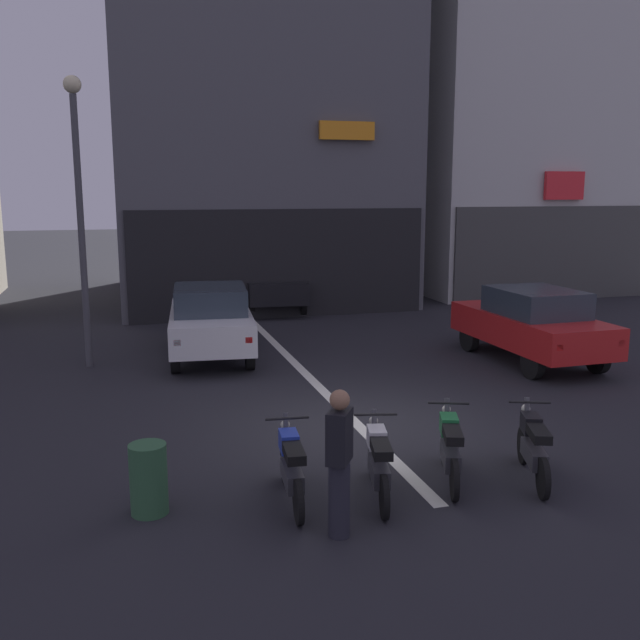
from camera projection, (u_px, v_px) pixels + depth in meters
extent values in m
plane|color=#232328|center=(360.00, 427.00, 11.25)|extent=(120.00, 120.00, 0.00)
cube|color=silver|center=(279.00, 347.00, 16.92)|extent=(0.20, 18.00, 0.01)
cube|color=#56565B|center=(248.00, 37.00, 23.84)|extent=(9.19, 9.62, 17.74)
cube|color=black|center=(281.00, 264.00, 20.58)|extent=(8.83, 0.10, 3.20)
cube|color=orange|center=(347.00, 131.00, 20.34)|extent=(1.66, 0.16, 0.53)
cube|color=silver|center=(506.00, 59.00, 26.56)|extent=(8.20, 8.11, 17.24)
cube|color=#454543|center=(559.00, 253.00, 23.97)|extent=(7.87, 0.10, 3.20)
cube|color=red|center=(564.00, 186.00, 23.48)|extent=(1.45, 0.16, 0.93)
cylinder|color=black|center=(178.00, 333.00, 17.03)|extent=(0.24, 0.65, 0.64)
cylinder|color=black|center=(241.00, 331.00, 17.30)|extent=(0.24, 0.65, 0.64)
cylinder|color=black|center=(175.00, 358.00, 14.52)|extent=(0.24, 0.65, 0.64)
cylinder|color=black|center=(250.00, 355.00, 14.79)|extent=(0.24, 0.65, 0.64)
cube|color=silver|center=(211.00, 325.00, 15.83)|extent=(2.15, 4.25, 0.66)
cube|color=#2D3842|center=(210.00, 299.00, 15.57)|extent=(1.73, 2.11, 0.56)
cube|color=red|center=(177.00, 343.00, 13.74)|extent=(0.15, 0.07, 0.12)
cube|color=red|center=(249.00, 340.00, 13.99)|extent=(0.15, 0.07, 0.12)
cylinder|color=black|center=(469.00, 338.00, 16.50)|extent=(0.19, 0.64, 0.64)
cylinder|color=black|center=(526.00, 334.00, 16.94)|extent=(0.19, 0.64, 0.64)
cylinder|color=black|center=(533.00, 364.00, 14.05)|extent=(0.19, 0.64, 0.64)
cylinder|color=black|center=(598.00, 358.00, 14.49)|extent=(0.19, 0.64, 0.64)
cube|color=red|center=(530.00, 328.00, 15.42)|extent=(1.83, 4.13, 0.66)
cube|color=#2D3842|center=(536.00, 302.00, 15.16)|extent=(1.58, 1.99, 0.56)
cube|color=red|center=(559.00, 348.00, 13.31)|extent=(0.14, 0.06, 0.12)
cube|color=red|center=(621.00, 343.00, 13.71)|extent=(0.14, 0.06, 0.12)
cylinder|color=black|center=(303.00, 305.00, 21.12)|extent=(0.23, 0.65, 0.64)
cylinder|color=black|center=(251.00, 307.00, 20.83)|extent=(0.23, 0.65, 0.64)
cylinder|color=black|center=(290.00, 293.00, 23.63)|extent=(0.23, 0.65, 0.64)
cylinder|color=black|center=(244.00, 294.00, 23.34)|extent=(0.23, 0.65, 0.64)
cube|color=black|center=(272.00, 286.00, 22.15)|extent=(2.11, 4.24, 0.66)
cube|color=#2D3842|center=(271.00, 266.00, 22.18)|extent=(1.71, 2.09, 0.56)
cube|color=red|center=(285.00, 276.00, 24.22)|extent=(0.14, 0.07, 0.12)
cube|color=red|center=(244.00, 277.00, 23.96)|extent=(0.14, 0.07, 0.12)
cylinder|color=#47474C|center=(82.00, 235.00, 14.60)|extent=(0.14, 0.14, 5.66)
sphere|color=beige|center=(72.00, 84.00, 14.04)|extent=(0.36, 0.36, 0.36)
cylinder|color=black|center=(285.00, 464.00, 9.07)|extent=(0.12, 0.52, 0.52)
cylinder|color=black|center=(298.00, 502.00, 7.96)|extent=(0.12, 0.52, 0.52)
cube|color=#38383D|center=(292.00, 475.00, 8.45)|extent=(0.27, 0.75, 0.22)
cube|color=black|center=(294.00, 452.00, 8.23)|extent=(0.28, 0.62, 0.12)
cube|color=#233DB7|center=(289.00, 441.00, 8.64)|extent=(0.25, 0.38, 0.24)
cylinder|color=#4C4C51|center=(287.00, 441.00, 8.86)|extent=(0.09, 0.24, 0.70)
cylinder|color=black|center=(287.00, 418.00, 8.72)|extent=(0.55, 0.09, 0.04)
sphere|color=silver|center=(285.00, 425.00, 8.95)|extent=(0.12, 0.12, 0.12)
cylinder|color=black|center=(373.00, 459.00, 9.22)|extent=(0.19, 0.52, 0.52)
cylinder|color=black|center=(384.00, 497.00, 8.09)|extent=(0.19, 0.52, 0.52)
cube|color=#38383D|center=(379.00, 470.00, 8.59)|extent=(0.37, 0.76, 0.22)
cube|color=black|center=(381.00, 448.00, 8.37)|extent=(0.35, 0.63, 0.12)
cube|color=silver|center=(377.00, 437.00, 8.78)|extent=(0.30, 0.40, 0.24)
cylinder|color=#4C4C51|center=(375.00, 436.00, 9.01)|extent=(0.12, 0.25, 0.70)
cylinder|color=black|center=(376.00, 415.00, 8.87)|extent=(0.54, 0.16, 0.04)
sphere|color=silver|center=(374.00, 421.00, 9.10)|extent=(0.12, 0.12, 0.12)
cylinder|color=black|center=(445.00, 446.00, 9.70)|extent=(0.24, 0.51, 0.52)
cylinder|color=black|center=(455.00, 480.00, 8.57)|extent=(0.24, 0.51, 0.52)
cube|color=#38383D|center=(450.00, 455.00, 9.07)|extent=(0.44, 0.76, 0.22)
cube|color=black|center=(453.00, 434.00, 8.85)|extent=(0.41, 0.64, 0.12)
cube|color=#1E7238|center=(449.00, 425.00, 9.26)|extent=(0.33, 0.41, 0.24)
cylinder|color=#4C4C51|center=(447.00, 424.00, 9.48)|extent=(0.15, 0.25, 0.70)
cylinder|color=black|center=(448.00, 403.00, 9.34)|extent=(0.53, 0.22, 0.04)
sphere|color=silver|center=(446.00, 409.00, 9.58)|extent=(0.12, 0.12, 0.12)
cylinder|color=black|center=(523.00, 445.00, 9.74)|extent=(0.24, 0.51, 0.52)
cylinder|color=black|center=(543.00, 479.00, 8.61)|extent=(0.24, 0.51, 0.52)
cube|color=#38383D|center=(534.00, 454.00, 9.10)|extent=(0.44, 0.76, 0.22)
cube|color=black|center=(538.00, 433.00, 8.89)|extent=(0.41, 0.64, 0.12)
cube|color=black|center=(531.00, 424.00, 9.30)|extent=(0.33, 0.41, 0.24)
cylinder|color=#4C4C51|center=(527.00, 423.00, 9.52)|extent=(0.15, 0.25, 0.70)
cylinder|color=black|center=(530.00, 402.00, 9.38)|extent=(0.53, 0.22, 0.04)
sphere|color=silver|center=(526.00, 408.00, 9.61)|extent=(0.12, 0.12, 0.12)
cylinder|color=#23232D|center=(339.00, 499.00, 7.65)|extent=(0.24, 0.24, 0.86)
cube|color=black|center=(339.00, 436.00, 7.52)|extent=(0.38, 0.42, 0.58)
sphere|color=#9E7051|center=(340.00, 400.00, 7.44)|extent=(0.22, 0.22, 0.22)
cylinder|color=#2D5938|center=(149.00, 479.00, 8.19)|extent=(0.44, 0.44, 0.85)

